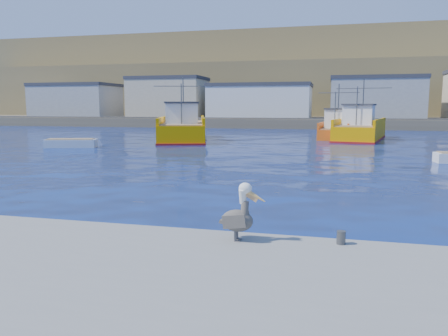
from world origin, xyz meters
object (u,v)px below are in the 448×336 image
at_px(boat_orange, 337,129).
at_px(skiff_left, 71,144).
at_px(trawler_yellow_b, 360,130).
at_px(pelican, 239,216).
at_px(trawler_yellow_a, 183,129).

xyz_separation_m(boat_orange, skiff_left, (-22.81, -16.77, -0.75)).
distance_m(trawler_yellow_b, boat_orange, 2.74).
bearing_deg(skiff_left, pelican, -50.47).
distance_m(trawler_yellow_a, pelican, 37.48).
xyz_separation_m(boat_orange, pelican, (-2.58, -41.29, 0.03)).
relative_size(skiff_left, pelican, 3.38).
relative_size(boat_orange, pelican, 6.63).
xyz_separation_m(trawler_yellow_b, pelican, (-5.05, -40.12, -0.02)).
xyz_separation_m(trawler_yellow_b, skiff_left, (-25.29, -15.60, -0.80)).
bearing_deg(trawler_yellow_a, boat_orange, 21.49).
bearing_deg(boat_orange, pelican, -93.58).
bearing_deg(pelican, trawler_yellow_b, 82.82).
distance_m(trawler_yellow_a, skiff_left, 12.51).
relative_size(trawler_yellow_a, trawler_yellow_b, 1.14).
height_order(boat_orange, pelican, boat_orange).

